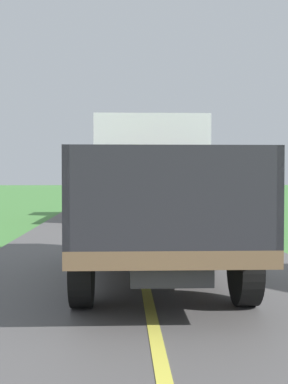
{
  "coord_description": "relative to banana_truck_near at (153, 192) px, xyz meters",
  "views": [
    {
      "loc": [
        -0.33,
        2.02,
        1.76
      ],
      "look_at": [
        0.12,
        13.46,
        1.4
      ],
      "focal_mm": 48.35,
      "sensor_mm": 36.0,
      "label": 1
    }
  ],
  "objects": [
    {
      "name": "banana_truck_near",
      "position": [
        0.0,
        0.0,
        0.0
      ],
      "size": [
        2.38,
        5.82,
        2.8
      ],
      "color": "#2D2D30",
      "rests_on": "road_surface"
    },
    {
      "name": "banana_truck_far",
      "position": [
        -0.01,
        12.26,
        -0.01
      ],
      "size": [
        2.38,
        5.81,
        2.8
      ],
      "color": "#2D2D30",
      "rests_on": "road_surface"
    }
  ]
}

